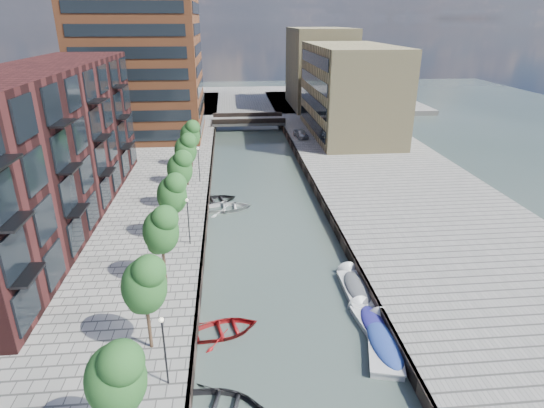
{
  "coord_description": "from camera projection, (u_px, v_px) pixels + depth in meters",
  "views": [
    {
      "loc": [
        -3.52,
        -10.96,
        18.75
      ],
      "look_at": [
        0.0,
        26.16,
        3.5
      ],
      "focal_mm": 30.0,
      "sensor_mm": 36.0,
      "label": 1
    }
  ],
  "objects": [
    {
      "name": "far_closure",
      "position": [
        243.0,
        100.0,
        109.46
      ],
      "size": [
        80.0,
        40.0,
        1.0
      ],
      "primitive_type": "cube",
      "color": "gray",
      "rests_on": "ground"
    },
    {
      "name": "tree_3",
      "position": [
        172.0,
        193.0,
        37.78
      ],
      "size": [
        2.5,
        2.5,
        5.95
      ],
      "color": "#382619",
      "rests_on": "quay_left"
    },
    {
      "name": "tree_1",
      "position": [
        144.0,
        283.0,
        24.88
      ],
      "size": [
        2.5,
        2.5,
        5.95
      ],
      "color": "#382619",
      "rests_on": "quay_left"
    },
    {
      "name": "tree_4",
      "position": [
        180.0,
        167.0,
        44.23
      ],
      "size": [
        2.5,
        2.5,
        5.95
      ],
      "color": "#382619",
      "rests_on": "quay_left"
    },
    {
      "name": "tree_2",
      "position": [
        161.0,
        229.0,
        31.33
      ],
      "size": [
        2.5,
        2.5,
        5.95
      ],
      "color": "#382619",
      "rests_on": "quay_left"
    },
    {
      "name": "tan_block_far",
      "position": [
        319.0,
        68.0,
        96.58
      ],
      "size": [
        12.0,
        20.0,
        16.0
      ],
      "primitive_type": "cube",
      "color": "tan",
      "rests_on": "quay_right"
    },
    {
      "name": "sloop_4",
      "position": [
        215.0,
        202.0,
        50.08
      ],
      "size": [
        5.5,
        4.59,
        0.98
      ],
      "primitive_type": "imported",
      "rotation": [
        0.0,
        0.0,
        1.86
      ],
      "color": "black",
      "rests_on": "ground"
    },
    {
      "name": "apartment_block",
      "position": [
        44.0,
        149.0,
        40.37
      ],
      "size": [
        8.0,
        38.0,
        14.0
      ],
      "primitive_type": "cube",
      "color": "black",
      "rests_on": "quay_left"
    },
    {
      "name": "tree_5",
      "position": [
        185.0,
        148.0,
        50.68
      ],
      "size": [
        2.5,
        2.5,
        5.95
      ],
      "color": "#382619",
      "rests_on": "quay_left"
    },
    {
      "name": "tree_0",
      "position": [
        115.0,
        376.0,
        18.43
      ],
      "size": [
        2.5,
        2.5,
        5.95
      ],
      "color": "#382619",
      "rests_on": "quay_left"
    },
    {
      "name": "lamp_1",
      "position": [
        188.0,
        217.0,
        37.66
      ],
      "size": [
        0.24,
        0.24,
        4.12
      ],
      "color": "black",
      "rests_on": "quay_left"
    },
    {
      "name": "quay_wall_right",
      "position": [
        311.0,
        182.0,
        54.7
      ],
      "size": [
        0.25,
        140.0,
        1.0
      ],
      "primitive_type": "cube",
      "color": "#332823",
      "rests_on": "ground"
    },
    {
      "name": "car",
      "position": [
        301.0,
        134.0,
        72.68
      ],
      "size": [
        2.28,
        4.28,
        1.39
      ],
      "primitive_type": "imported",
      "rotation": [
        0.0,
        0.0,
        0.17
      ],
      "color": "#AFB0B4",
      "rests_on": "quay_right"
    },
    {
      "name": "motorboat_3",
      "position": [
        371.0,
        323.0,
        29.89
      ],
      "size": [
        2.28,
        5.0,
        1.61
      ],
      "color": "silver",
      "rests_on": "ground"
    },
    {
      "name": "tree_6",
      "position": [
        190.0,
        134.0,
        57.13
      ],
      "size": [
        2.5,
        2.5,
        5.95
      ],
      "color": "#382619",
      "rests_on": "quay_left"
    },
    {
      "name": "lamp_2",
      "position": [
        199.0,
        161.0,
        52.4
      ],
      "size": [
        0.24,
        0.24,
        4.12
      ],
      "color": "black",
      "rests_on": "quay_left"
    },
    {
      "name": "quay_right",
      "position": [
        391.0,
        179.0,
        55.57
      ],
      "size": [
        20.0,
        140.0,
        1.0
      ],
      "primitive_type": "cube",
      "color": "gray",
      "rests_on": "ground"
    },
    {
      "name": "tan_block_near",
      "position": [
        350.0,
        91.0,
        73.0
      ],
      "size": [
        12.0,
        25.0,
        14.0
      ],
      "primitive_type": "cube",
      "color": "tan",
      "rests_on": "quay_right"
    },
    {
      "name": "lamp_0",
      "position": [
        164.0,
        344.0,
        22.91
      ],
      "size": [
        0.24,
        0.24,
        4.12
      ],
      "color": "black",
      "rests_on": "quay_left"
    },
    {
      "name": "tower",
      "position": [
        138.0,
        38.0,
        69.85
      ],
      "size": [
        18.0,
        18.0,
        30.0
      ],
      "primitive_type": "cube",
      "color": "brown",
      "rests_on": "quay_left"
    },
    {
      "name": "water",
      "position": [
        261.0,
        188.0,
        54.36
      ],
      "size": [
        300.0,
        300.0,
        0.0
      ],
      "primitive_type": "plane",
      "color": "#38473F",
      "rests_on": "ground"
    },
    {
      "name": "sloop_3",
      "position": [
        227.0,
        210.0,
        48.01
      ],
      "size": [
        5.44,
        4.1,
        1.07
      ],
      "primitive_type": "imported",
      "rotation": [
        0.0,
        0.0,
        1.66
      ],
      "color": "silver",
      "rests_on": "ground"
    },
    {
      "name": "motorboat_4",
      "position": [
        355.0,
        286.0,
        33.89
      ],
      "size": [
        1.88,
        5.33,
        1.77
      ],
      "color": "silver",
      "rests_on": "ground"
    },
    {
      "name": "quay_wall_left",
      "position": [
        210.0,
        185.0,
        53.64
      ],
      "size": [
        0.25,
        140.0,
        1.0
      ],
      "primitive_type": "cube",
      "color": "#332823",
      "rests_on": "ground"
    },
    {
      "name": "sloop_2",
      "position": [
        225.0,
        332.0,
        29.25
      ],
      "size": [
        5.15,
        4.23,
        0.93
      ],
      "primitive_type": "imported",
      "rotation": [
        0.0,
        0.0,
        1.83
      ],
      "color": "maroon",
      "rests_on": "ground"
    },
    {
      "name": "bridge",
      "position": [
        248.0,
        121.0,
        83.32
      ],
      "size": [
        13.0,
        6.0,
        1.3
      ],
      "color": "gray",
      "rests_on": "ground"
    },
    {
      "name": "motorboat_0",
      "position": [
        384.0,
        341.0,
        28.12
      ],
      "size": [
        3.26,
        5.95,
        1.88
      ],
      "color": "silver",
      "rests_on": "ground"
    }
  ]
}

